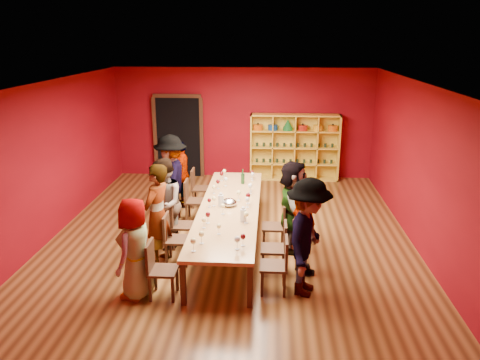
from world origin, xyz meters
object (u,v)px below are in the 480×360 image
person_left_0 (135,249)px  person_left_3 (171,178)px  chair_person_left_2 (180,222)px  spittoon_bowl (229,203)px  person_left_2 (164,204)px  wine_bottle (243,178)px  person_left_1 (157,214)px  person_right_2 (293,206)px  chair_person_right_0 (279,262)px  tasting_table (229,209)px  chair_person_left_1 (173,236)px  chair_person_left_0 (158,267)px  person_right_0 (308,238)px  chair_person_right_1 (278,245)px  chair_person_left_4 (198,186)px  person_right_1 (304,232)px  chair_person_left_3 (192,198)px  person_left_4 (181,174)px  shelving_unit (294,144)px  chair_person_right_2 (278,224)px

person_left_0 → person_left_3: bearing=-164.8°
chair_person_left_2 → spittoon_bowl: bearing=15.0°
person_left_2 → wine_bottle: person_left_2 is taller
person_left_1 → wine_bottle: 2.63m
person_right_2 → wine_bottle: (-1.01, 1.59, 0.02)m
chair_person_right_0 → wine_bottle: bearing=103.4°
chair_person_right_0 → person_right_2: person_right_2 is taller
tasting_table → chair_person_left_2: bearing=-167.1°
person_left_0 → person_left_2: bearing=-168.2°
chair_person_left_1 → person_left_1: bearing=180.0°
person_left_0 → person_left_1: person_left_1 is taller
person_left_1 → person_left_2: (-0.03, 0.63, -0.04)m
chair_person_left_0 → person_right_0: person_right_0 is taller
chair_person_right_1 → person_left_0: bearing=-158.1°
chair_person_left_4 → person_right_0: 4.33m
person_right_1 → chair_person_left_1: bearing=65.6°
person_left_3 → chair_person_right_1: (2.24, -2.22, -0.43)m
chair_person_right_0 → wine_bottle: size_ratio=2.78×
chair_person_left_3 → wine_bottle: size_ratio=2.78×
tasting_table → person_left_4: 2.36m
shelving_unit → person_right_2: size_ratio=1.41×
shelving_unit → chair_person_left_4: (-2.31, -2.34, -0.49)m
chair_person_left_4 → chair_person_right_1: 3.57m
person_left_3 → chair_person_left_4: bearing=151.5°
person_right_2 → chair_person_right_2: bearing=88.2°
chair_person_left_0 → person_right_1: size_ratio=0.59×
chair_person_left_0 → chair_person_right_2: size_ratio=1.00×
person_left_1 → person_left_3: size_ratio=0.96×
chair_person_left_4 → person_right_2: size_ratio=0.52×
chair_person_right_1 → chair_person_left_4: bearing=120.7°
person_right_0 → wine_bottle: (-1.17, 3.12, -0.05)m
person_left_1 → person_right_0: 2.64m
chair_person_left_2 → wine_bottle: size_ratio=2.78×
tasting_table → chair_person_left_3: size_ratio=5.06×
tasting_table → chair_person_left_1: 1.26m
person_right_1 → chair_person_right_2: 1.05m
person_left_1 → chair_person_right_2: (2.07, 0.68, -0.40)m
person_left_3 → person_right_0: size_ratio=1.01×
chair_person_right_2 → chair_person_left_0: bearing=-135.4°
person_left_3 → person_right_0: bearing=41.1°
chair_person_left_1 → chair_person_right_0: size_ratio=1.00×
person_left_0 → person_right_2: person_right_2 is taller
chair_person_right_1 → chair_person_left_1: bearing=172.2°
person_left_1 → chair_person_left_2: 0.79m
chair_person_right_2 → chair_person_right_1: bearing=-90.0°
person_left_2 → chair_person_right_2: size_ratio=1.92×
chair_person_left_1 → person_left_4: bearing=97.5°
person_left_2 → person_right_2: person_left_2 is taller
chair_person_right_1 → chair_person_right_2: size_ratio=1.00×
chair_person_left_0 → wine_bottle: bearing=72.4°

